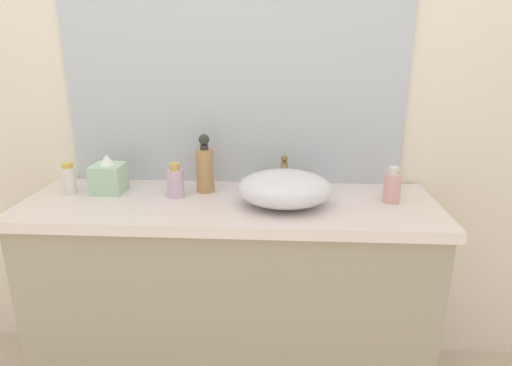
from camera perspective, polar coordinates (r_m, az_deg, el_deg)
The scene contains 10 objects.
bathroom_wall_rear at distance 1.84m, azimuth -2.31°, elevation 14.10°, with size 6.00×0.06×2.60m, color silver.
vanity_counter at distance 1.83m, azimuth -3.37°, elevation -14.91°, with size 1.58×0.51×0.85m.
wall_mirror_panel at distance 1.80m, azimuth -3.04°, elevation 19.45°, with size 1.40×0.01×1.24m, color #B2BCC6.
sink_basin at distance 1.58m, azimuth 3.80°, elevation -0.72°, with size 0.35×0.30×0.13m, color silver.
faucet at distance 1.73m, azimuth 3.78°, elevation 1.55°, with size 0.03×0.15×0.14m.
soap_dispenser at distance 1.73m, azimuth -6.80°, elevation 2.05°, with size 0.07×0.07×0.24m.
lotion_bottle at distance 1.70m, azimuth -10.65°, elevation 0.16°, with size 0.07×0.07×0.14m.
perfume_bottle at distance 1.86m, azimuth -23.54°, elevation 0.50°, with size 0.05×0.05×0.12m.
spray_can at distance 1.69m, azimuth 17.64°, elevation -0.47°, with size 0.06×0.06×0.14m.
tissue_box at distance 1.82m, azimuth -19.01°, elevation 0.83°, with size 0.12×0.12×0.16m.
Camera 1 is at (0.18, -1.09, 1.42)m, focal length 30.11 mm.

